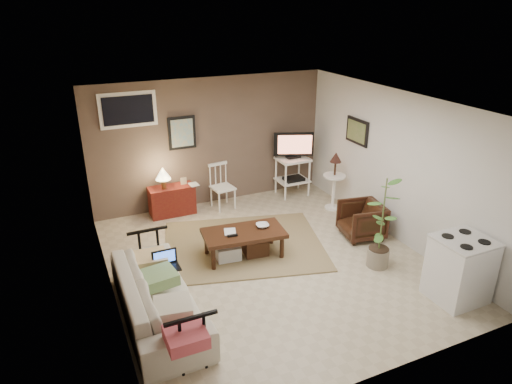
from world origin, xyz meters
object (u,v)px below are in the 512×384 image
armchair (362,219)px  stove (460,269)px  sofa (157,289)px  side_table (335,174)px  coffee_table (243,242)px  potted_plant (382,220)px  red_console (171,198)px  spindle_chair (222,188)px  tv_stand (293,163)px

armchair → stove: (0.12, -1.92, 0.11)m
sofa → side_table: bearing=-63.7°
coffee_table → side_table: (2.23, 0.94, 0.43)m
sofa → potted_plant: size_ratio=1.50×
coffee_table → armchair: armchair is taller
red_console → spindle_chair: bearing=-5.7°
tv_stand → potted_plant: potted_plant is taller
sofa → tv_stand: size_ratio=1.65×
potted_plant → spindle_chair: bearing=115.1°
spindle_chair → potted_plant: bearing=-64.9°
coffee_table → armchair: 2.05m
sofa → tv_stand: bearing=-50.7°
spindle_chair → side_table: (1.88, -0.91, 0.29)m
red_console → stove: red_console is taller
armchair → potted_plant: bearing=-10.8°
side_table → potted_plant: potted_plant is taller
coffee_table → potted_plant: potted_plant is taller
sofa → armchair: bearing=-78.6°
coffee_table → stove: 3.03m
sofa → side_table: size_ratio=1.91×
red_console → side_table: bearing=-19.5°
red_console → stove: (2.76, -4.07, 0.11)m
sofa → red_console: red_console is taller
tv_stand → armchair: bearing=-85.0°
tv_stand → side_table: tv_stand is taller
sofa → spindle_chair: bearing=-34.1°
side_table → potted_plant: size_ratio=0.79×
stove → armchair: bearing=93.4°
side_table → stove: bearing=-91.5°
side_table → red_console: bearing=160.5°
spindle_chair → potted_plant: (1.36, -2.91, 0.36)m
tv_stand → stove: size_ratio=1.46×
tv_stand → side_table: size_ratio=1.16×
red_console → side_table: (2.84, -1.01, 0.37)m
potted_plant → stove: size_ratio=1.60×
armchair → potted_plant: size_ratio=0.46×
armchair → side_table: bearing=-179.8°
potted_plant → stove: bearing=-67.5°
sofa → tv_stand: 4.37m
sofa → spindle_chair: spindle_chair is taller
coffee_table → armchair: size_ratio=1.96×
spindle_chair → side_table: bearing=-25.8°
red_console → armchair: bearing=-39.1°
spindle_chair → potted_plant: size_ratio=0.60×
spindle_chair → tv_stand: size_ratio=0.66×
sofa → spindle_chair: (1.87, 2.77, -0.02)m
red_console → spindle_chair: red_console is taller
coffee_table → spindle_chair: 1.89m
stove → potted_plant: bearing=112.5°
potted_plant → tv_stand: bearing=87.2°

